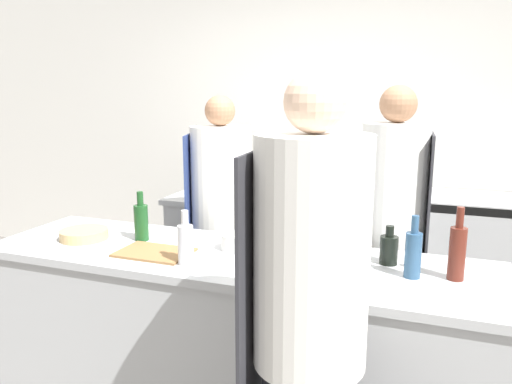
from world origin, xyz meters
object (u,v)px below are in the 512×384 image
(bowl_prep_small, at_px, (84,234))
(stockpot, at_px, (344,195))
(chef_at_pass_far, at_px, (221,224))
(bottle_wine, at_px, (186,243))
(chef_at_prep_near, at_px, (308,342))
(bowl_ceramic_blue, at_px, (304,262))
(bottle_vinegar, at_px, (413,253))
(bottle_water, at_px, (389,249))
(bottle_olive_oil, at_px, (457,251))
(bottle_sauce, at_px, (141,221))
(bottle_cooking_oil, at_px, (328,265))
(bowl_mixing_large, at_px, (238,242))
(chef_at_stove, at_px, (391,242))
(oven_range, at_px, (468,256))

(bowl_prep_small, relative_size, stockpot, 1.15)
(chef_at_pass_far, xyz_separation_m, bottle_wine, (0.25, -0.95, 0.17))
(chef_at_prep_near, distance_m, bowl_ceramic_blue, 0.64)
(chef_at_prep_near, height_order, stockpot, chef_at_prep_near)
(bottle_vinegar, distance_m, bottle_water, 0.18)
(bottle_olive_oil, bearing_deg, bottle_vinegar, -167.88)
(bottle_vinegar, relative_size, bowl_ceramic_blue, 1.06)
(bottle_sauce, height_order, bottle_water, bottle_sauce)
(bottle_olive_oil, xyz_separation_m, bottle_water, (-0.29, 0.10, -0.05))
(stockpot, bearing_deg, bottle_vinegar, -65.99)
(chef_at_prep_near, bearing_deg, bottle_sauce, 53.71)
(bowl_prep_small, distance_m, bowl_ceramic_blue, 1.24)
(bottle_cooking_oil, relative_size, bottle_water, 1.03)
(chef_at_prep_near, bearing_deg, bottle_cooking_oil, 1.90)
(bottle_wine, distance_m, bowl_mixing_large, 0.33)
(bottle_water, bearing_deg, stockpot, 111.49)
(chef_at_stove, bearing_deg, bowl_ceramic_blue, -29.17)
(bottle_cooking_oil, bearing_deg, bowl_mixing_large, 152.08)
(bottle_water, bearing_deg, bottle_cooking_oil, -123.71)
(bottle_olive_oil, bearing_deg, bowl_mixing_large, 176.77)
(oven_range, bearing_deg, bowl_prep_small, -138.60)
(chef_at_pass_far, height_order, bottle_sauce, chef_at_pass_far)
(chef_at_prep_near, distance_m, bowl_prep_small, 1.56)
(bottle_wine, bearing_deg, bowl_mixing_large, 63.69)
(chef_at_stove, distance_m, chef_at_pass_far, 1.11)
(chef_at_stove, distance_m, stockpot, 0.65)
(stockpot, bearing_deg, bowl_ceramic_blue, -88.27)
(bowl_ceramic_blue, bearing_deg, bowl_mixing_large, 157.89)
(oven_range, height_order, chef_at_pass_far, chef_at_pass_far)
(bowl_mixing_large, height_order, stockpot, stockpot)
(bottle_vinegar, distance_m, bottle_cooking_oil, 0.38)
(bottle_wine, relative_size, stockpot, 1.15)
(bottle_water, bearing_deg, chef_at_prep_near, -102.16)
(oven_range, distance_m, bowl_ceramic_blue, 2.06)
(chef_at_pass_far, xyz_separation_m, bowl_mixing_large, (0.39, -0.66, 0.11))
(bottle_vinegar, bearing_deg, chef_at_pass_far, 148.80)
(oven_range, relative_size, bottle_wine, 3.58)
(chef_at_pass_far, bearing_deg, bowl_ceramic_blue, -153.43)
(bottle_water, distance_m, bowl_ceramic_blue, 0.41)
(chef_at_prep_near, distance_m, bottle_water, 0.84)
(chef_at_prep_near, bearing_deg, oven_range, -17.09)
(bottle_olive_oil, distance_m, bottle_cooking_oil, 0.55)
(stockpot, bearing_deg, chef_at_prep_near, -83.20)
(bowl_ceramic_blue, bearing_deg, chef_at_pass_far, 133.61)
(bowl_ceramic_blue, relative_size, stockpot, 1.16)
(chef_at_pass_far, distance_m, bottle_water, 1.30)
(chef_at_pass_far, xyz_separation_m, bottle_olive_oil, (1.42, -0.72, 0.20))
(bottle_wine, height_order, bottle_cooking_oil, bottle_wine)
(oven_range, xyz_separation_m, bottle_vinegar, (-0.34, -1.78, 0.55))
(oven_range, relative_size, chef_at_stove, 0.54)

